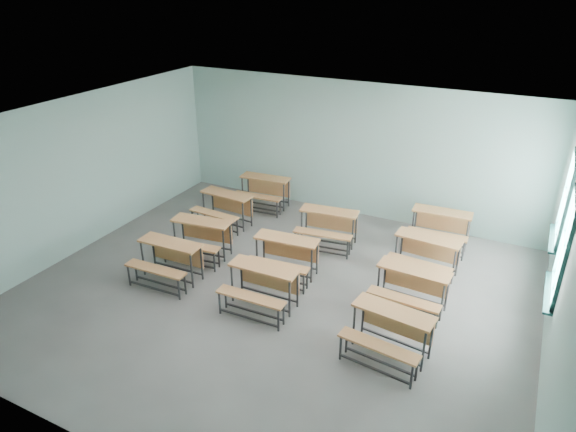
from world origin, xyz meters
The scene contains 12 objects.
room centered at (0.08, 0.03, 1.60)m, with size 9.04×8.04×3.24m.
desk_unit_r0c0 centered at (-2.02, -0.51, 0.52)m, with size 1.26×0.87×0.77m.
desk_unit_r0c1 centered at (0.01, -0.49, 0.52)m, with size 1.25×0.86×0.77m.
desk_unit_r0c2 centered at (2.36, -0.73, 0.52)m, with size 1.32×0.97×0.77m.
desk_unit_r1c0 centered at (-2.03, 0.53, 0.52)m, with size 1.33×0.97×0.77m.
desk_unit_r1c1 centered at (-0.11, 0.63, 0.52)m, with size 1.30×0.94×0.77m.
desk_unit_r1c2 centered at (2.34, 0.60, 0.52)m, with size 1.28×0.89×0.77m.
desk_unit_r2c0 centered at (-2.37, 1.97, 0.52)m, with size 1.29×0.92×0.77m.
desk_unit_r2c1 centered at (0.13, 2.17, 0.52)m, with size 1.33×0.98×0.77m.
desk_unit_r2c2 centered at (2.30, 1.88, 0.52)m, with size 1.29×0.92×0.77m.
desk_unit_r3c0 centered at (-2.06, 3.29, 0.52)m, with size 1.30×0.92×0.77m.
desk_unit_r3c2 centered at (2.30, 3.22, 0.52)m, with size 1.27×0.89×0.77m.
Camera 1 is at (3.80, -7.01, 5.37)m, focal length 32.00 mm.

